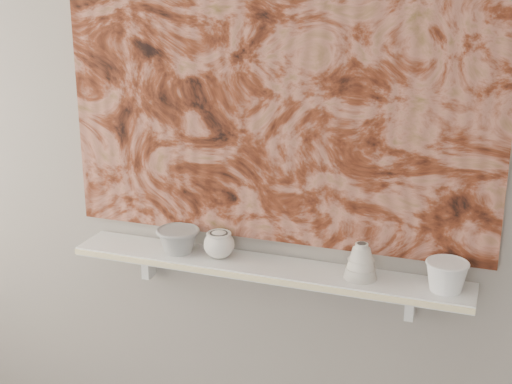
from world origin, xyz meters
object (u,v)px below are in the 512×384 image
at_px(painting, 274,83).
at_px(bell_vessel, 361,261).
at_px(bowl_grey, 178,240).
at_px(bowl_white, 447,276).
at_px(shelf, 265,268).
at_px(cup_cream, 219,244).

xyz_separation_m(painting, bell_vessel, (0.33, -0.08, -0.55)).
xyz_separation_m(bowl_grey, bowl_white, (0.93, 0.00, 0.00)).
bearing_deg(bowl_grey, shelf, 0.00).
height_order(painting, bell_vessel, painting).
bearing_deg(bowl_white, bowl_grey, 180.00).
bearing_deg(painting, bowl_grey, -166.26).
bearing_deg(bell_vessel, bowl_grey, 180.00).
bearing_deg(bowl_white, shelf, 180.00).
xyz_separation_m(bowl_grey, bell_vessel, (0.66, 0.00, 0.02)).
height_order(shelf, bowl_grey, bowl_grey).
bearing_deg(bowl_grey, cup_cream, 0.00).
bearing_deg(cup_cream, bell_vessel, 0.00).
bearing_deg(bell_vessel, shelf, 180.00).
distance_m(bowl_grey, cup_cream, 0.16).
height_order(bell_vessel, bowl_white, bell_vessel).
relative_size(painting, cup_cream, 13.90).
bearing_deg(bowl_grey, bell_vessel, 0.00).
bearing_deg(painting, cup_cream, -154.82).
relative_size(bowl_grey, bowl_white, 1.15).
bearing_deg(cup_cream, bowl_grey, 180.00).
bearing_deg(bell_vessel, painting, 166.25).
bearing_deg(cup_cream, painting, 25.18).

